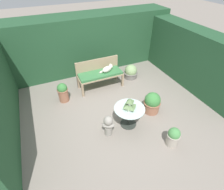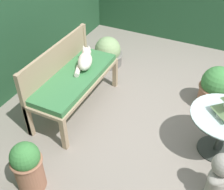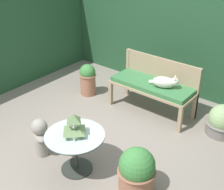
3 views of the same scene
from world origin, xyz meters
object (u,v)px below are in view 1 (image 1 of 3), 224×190
Objects in this scene: cat at (107,69)px; potted_plant_bench_right at (152,103)px; garden_bench at (100,75)px; potted_plant_bench_left at (63,92)px; potted_plant_table_far at (173,137)px; pagoda_birdhouse at (130,104)px; potted_plant_hedge_corner at (131,72)px; patio_table at (129,112)px; garden_bust at (108,125)px.

potted_plant_bench_right is (0.62, -1.64, -0.34)m from cat.
potted_plant_bench_left is at bearing -170.26° from garden_bench.
pagoda_birdhouse is at bearing 122.88° from potted_plant_table_far.
potted_plant_bench_right is (-0.33, -1.78, 0.08)m from potted_plant_hedge_corner.
potted_plant_bench_left is 3.20m from potted_plant_table_far.
potted_plant_table_far is at bearing -100.18° from potted_plant_bench_right.
potted_plant_bench_right is at bearing -100.48° from potted_plant_hedge_corner.
potted_plant_bench_left reaches higher than patio_table.
potted_plant_hedge_corner is at bearing 79.52° from potted_plant_bench_right.
pagoda_birdhouse reaches higher than garden_bust.
potted_plant_table_far is at bearing -57.12° from pagoda_birdhouse.
patio_table is at bearing -51.27° from potted_plant_bench_left.
garden_bust is (-0.78, -1.90, -0.32)m from cat.
cat reaches higher than potted_plant_hedge_corner.
patio_table is at bearing 97.13° from pagoda_birdhouse.
cat is 0.87× the size of garden_bust.
cat is (0.24, -0.02, 0.17)m from garden_bench.
potted_plant_table_far is at bearing -57.12° from patio_table.
patio_table is 2.08m from potted_plant_bench_left.
cat reaches higher than potted_plant_bench_left.
garden_bust is 1.14× the size of potted_plant_hedge_corner.
pagoda_birdhouse reaches higher than potted_plant_bench_left.
potted_plant_bench_right is (0.20, 1.13, 0.03)m from potted_plant_table_far.
garden_bust reaches higher than garden_bench.
patio_table is at bearing 34.77° from garden_bust.
garden_bench is at bearing 117.45° from potted_plant_bench_right.
potted_plant_table_far is at bearing -76.71° from garden_bench.
cat is 0.99× the size of potted_plant_table_far.
potted_plant_table_far is at bearing -100.36° from potted_plant_hedge_corner.
potted_plant_table_far is at bearing -8.77° from garden_bust.
pagoda_birdhouse is at bearing 34.77° from garden_bust.
potted_plant_bench_right reaches higher than garden_bench.
potted_plant_hedge_corner is at bearing 6.08° from garden_bench.
cat reaches higher than garden_bust.
garden_bench is 2.51× the size of garden_bust.
potted_plant_bench_left reaches higher than garden_bench.
potted_plant_bench_left is 2.47m from potted_plant_hedge_corner.
garden_bust is at bearing -169.30° from potted_plant_bench_right.
garden_bench is at bearing -173.92° from potted_plant_hedge_corner.
pagoda_birdhouse is (0.00, -0.00, 0.24)m from patio_table.
potted_plant_hedge_corner is 1.81m from potted_plant_bench_right.
patio_table is at bearing -167.25° from potted_plant_bench_right.
cat is 1.63× the size of pagoda_birdhouse.
cat is at bearing 84.01° from patio_table.
cat reaches higher than potted_plant_bench_right.
potted_plant_bench_right is at bearing 12.75° from patio_table.
garden_bench is 1.84m from patio_table.
potted_plant_hedge_corner is (1.19, 0.13, -0.26)m from garden_bench.
cat is at bearing 110.79° from potted_plant_bench_right.
garden_bench reaches higher than potted_plant_table_far.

